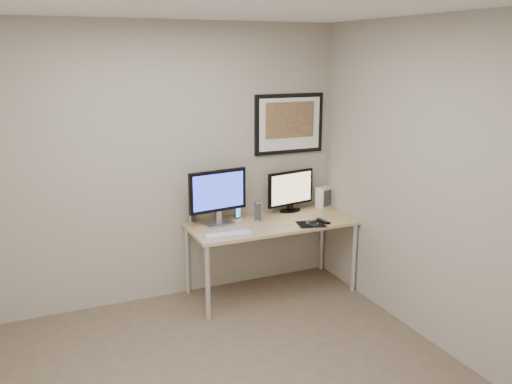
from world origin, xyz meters
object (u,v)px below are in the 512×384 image
Objects in this scene: keyboard at (228,234)px; fan_unit at (323,197)px; speaker_left at (191,214)px; phone_dock at (238,213)px; framed_art at (289,124)px; monitor_tv at (291,190)px; monitor_large at (218,195)px; speaker_right at (258,211)px; desk at (271,228)px.

keyboard is 2.00× the size of fan_unit.
fan_unit is at bearing -26.22° from speaker_left.
phone_dock is at bearing 59.87° from keyboard.
framed_art is 1.70× the size of keyboard.
monitor_tv is at bearing 29.92° from keyboard.
keyboard is at bearing -136.63° from phone_dock.
framed_art reaches higher than phone_dock.
monitor_large is 0.32m from phone_dock.
monitor_tv is 0.47m from speaker_right.
monitor_large is at bearing -177.86° from phone_dock.
fan_unit is (0.82, 0.15, 0.01)m from speaker_right.
speaker_left is 1.24× the size of phone_dock.
desk is 0.78m from fan_unit.
fan_unit is at bearing -1.66° from monitor_large.
speaker_left is at bearing 132.94° from monitor_large.
speaker_left is (-1.06, -0.03, -0.80)m from framed_art.
monitor_tv is 0.63m from phone_dock.
phone_dock is at bearing 8.65° from monitor_large.
keyboard is (-0.02, -0.32, -0.29)m from monitor_large.
fan_unit is (0.72, 0.24, 0.18)m from desk.
framed_art reaches higher than speaker_right.
phone_dock is (-0.60, -0.06, -0.16)m from monitor_tv.
phone_dock is (0.44, -0.12, -0.02)m from speaker_left.
framed_art is 1.39× the size of monitor_tv.
monitor_large is at bearing -63.62° from speaker_left.
speaker_left is 0.65m from speaker_right.
monitor_large is 1.08× the size of monitor_tv.
speaker_right is 0.44× the size of keyboard.
keyboard is (-0.25, -0.38, -0.06)m from phone_dock.
desk is 9.22× the size of speaker_left.
speaker_left is at bearing 114.24° from keyboard.
framed_art reaches higher than keyboard.
speaker_left is 0.46m from phone_dock.
monitor_large is 4.16× the size of phone_dock.
framed_art is (0.35, 0.33, 0.96)m from desk.
speaker_right is at bearing -42.50° from speaker_left.
fan_unit is (1.43, -0.06, 0.02)m from speaker_left.
desk is 3.64× the size of keyboard.
desk is at bearing 178.82° from fan_unit.
speaker_right reaches higher than speaker_left.
framed_art is at bearing 52.51° from speaker_right.
speaker_left is (-0.71, 0.30, 0.15)m from desk.
speaker_right is (0.62, -0.21, 0.01)m from speaker_left.
monitor_large is (-0.85, -0.21, -0.60)m from framed_art.
monitor_large is 0.45m from speaker_right.
framed_art is 1.04m from phone_dock.
framed_art is 5.38× the size of phone_dock.
fan_unit is (1.24, 0.43, 0.10)m from keyboard.
speaker_right is 0.52m from keyboard.
desk is 0.56m from keyboard.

